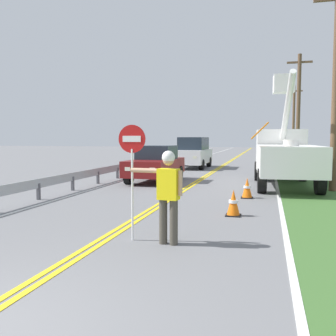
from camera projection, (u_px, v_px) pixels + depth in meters
centerline_yellow_left at (212, 172)px, 23.08m from camera, size 0.11×110.00×0.01m
centerline_yellow_right at (215, 172)px, 23.03m from camera, size 0.11×110.00×0.01m
edge_line_right at (275, 173)px, 22.14m from camera, size 0.12×110.00×0.01m
edge_line_left at (157, 170)px, 23.98m from camera, size 0.12×110.00×0.01m
flagger_worker at (168, 191)px, 7.29m from camera, size 1.08×0.29×1.83m
stop_sign_paddle at (132, 156)px, 7.52m from camera, size 0.56×0.04×2.33m
utility_bucket_truck at (284, 153)px, 16.34m from camera, size 2.69×6.92×4.89m
oncoming_sedan_nearest at (155, 164)px, 17.80m from camera, size 2.01×4.15×1.70m
oncoming_suv_second at (194, 152)px, 25.77m from camera, size 1.97×4.63×2.10m
utility_pole_near at (336, 84)px, 14.40m from camera, size 1.80×0.28×7.89m
utility_pole_mid at (298, 108)px, 28.03m from camera, size 1.80×0.28×8.21m
utility_pole_far at (294, 119)px, 42.84m from camera, size 1.80×0.28×7.92m
traffic_cone_lead at (233, 203)px, 10.02m from camera, size 0.40×0.40×0.70m
traffic_cone_mid at (247, 188)px, 12.96m from camera, size 0.40×0.40×0.70m
guardrail_left_shoulder at (126, 167)px, 20.31m from camera, size 0.10×32.00×0.71m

